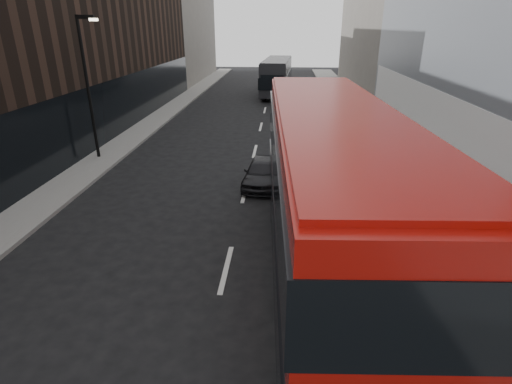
% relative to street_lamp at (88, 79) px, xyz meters
% --- Properties ---
extents(sidewalk_right, '(3.00, 80.00, 0.15)m').
position_rel_street_lamp_xyz_m(sidewalk_right, '(15.72, 7.00, -4.11)').
color(sidewalk_right, slate).
rests_on(sidewalk_right, ground).
extents(sidewalk_left, '(2.00, 80.00, 0.15)m').
position_rel_street_lamp_xyz_m(sidewalk_left, '(0.22, 7.00, -4.11)').
color(sidewalk_left, slate).
rests_on(sidewalk_left, ground).
extents(building_left_mid, '(5.00, 24.00, 14.00)m').
position_rel_street_lamp_xyz_m(building_left_mid, '(-3.28, 12.00, 2.82)').
color(building_left_mid, black).
rests_on(building_left_mid, ground).
extents(building_left_far, '(5.00, 20.00, 13.00)m').
position_rel_street_lamp_xyz_m(building_left_far, '(-3.28, 34.00, 2.32)').
color(building_left_far, slate).
rests_on(building_left_far, ground).
extents(street_lamp, '(1.06, 0.22, 7.00)m').
position_rel_street_lamp_xyz_m(street_lamp, '(0.00, 0.00, 0.00)').
color(street_lamp, black).
rests_on(street_lamp, sidewalk_left).
extents(red_bus, '(3.46, 12.33, 4.93)m').
position_rel_street_lamp_xyz_m(red_bus, '(11.01, -10.56, -1.44)').
color(red_bus, '#920E09').
rests_on(red_bus, ground).
extents(grey_bus, '(3.22, 11.03, 3.52)m').
position_rel_street_lamp_xyz_m(grey_bus, '(9.02, 22.66, -2.29)').
color(grey_bus, black).
rests_on(grey_bus, ground).
extents(car_a, '(1.78, 3.71, 1.22)m').
position_rel_street_lamp_xyz_m(car_a, '(8.90, -3.13, -3.57)').
color(car_a, black).
rests_on(car_a, ground).
extents(car_b, '(1.76, 3.98, 1.27)m').
position_rel_street_lamp_xyz_m(car_b, '(11.32, 1.38, -3.55)').
color(car_b, '#999BA1').
rests_on(car_b, ground).
extents(car_c, '(2.27, 5.21, 1.49)m').
position_rel_street_lamp_xyz_m(car_c, '(10.62, 14.16, -3.43)').
color(car_c, black).
rests_on(car_c, ground).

